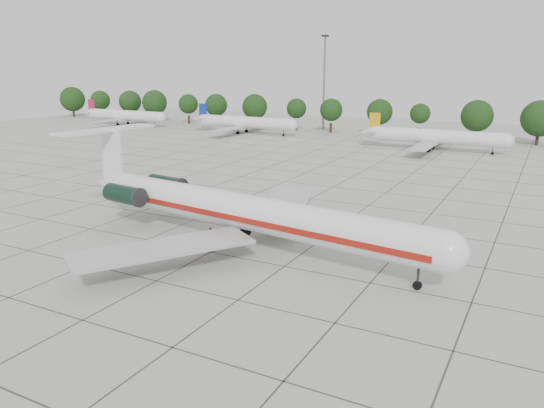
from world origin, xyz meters
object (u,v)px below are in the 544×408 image
at_px(bg_airliner_a, 124,115).
at_px(bg_airliner_c, 435,137).
at_px(bg_airliner_b, 245,122).
at_px(main_airliner, 233,209).
at_px(floodlight_mast, 324,77).

bearing_deg(bg_airliner_a, bg_airliner_c, -3.83).
relative_size(bg_airliner_b, bg_airliner_c, 1.00).
bearing_deg(bg_airliner_b, bg_airliner_a, 179.82).
relative_size(bg_airliner_a, bg_airliner_b, 1.00).
height_order(main_airliner, floodlight_mast, floodlight_mast).
bearing_deg(bg_airliner_a, bg_airliner_b, -0.18).
bearing_deg(bg_airliner_a, main_airliner, -41.71).
height_order(bg_airliner_b, bg_airliner_c, same).
distance_m(main_airliner, bg_airliner_c, 71.33).
bearing_deg(bg_airliner_a, floodlight_mast, 19.30).
xyz_separation_m(bg_airliner_a, bg_airliner_b, (41.96, -0.13, 0.00)).
height_order(bg_airliner_b, floodlight_mast, floodlight_mast).
bearing_deg(main_airliner, floodlight_mast, 115.31).
bearing_deg(bg_airliner_c, main_airliner, -94.37).
distance_m(bg_airliner_a, bg_airliner_b, 41.96).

